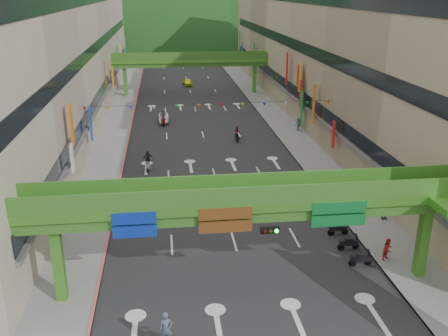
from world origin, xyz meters
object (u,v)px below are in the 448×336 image
Objects in this scene: car_silver at (164,118)px; pedestrian_red at (388,251)px; car_yellow at (187,82)px; overpass_near at (267,214)px; scooter_rider_near at (166,333)px; scooter_rider_mid at (237,133)px.

car_silver is 2.41× the size of pedestrian_red.
car_yellow is 66.37m from pedestrian_red.
scooter_rider_near is (-5.92, -4.38, -4.17)m from overpass_near.
scooter_rider_mid is at bearing -90.40° from car_yellow.
overpass_near reaches higher than car_yellow.
scooter_rider_mid reaches higher than car_yellow.
scooter_rider_mid is 37.03m from car_yellow.
overpass_near is 7.50× the size of car_yellow.
scooter_rider_near is at bearing -100.45° from car_yellow.
overpass_near is at bearing -95.32° from scooter_rider_mid.
scooter_rider_mid is (8.84, 35.80, -0.07)m from scooter_rider_near.
scooter_rider_mid reaches higher than car_silver.
pedestrian_red is at bearing -88.00° from car_yellow.
scooter_rider_near is 1.43× the size of pedestrian_red.
scooter_rider_near is at bearing 172.82° from pedestrian_red.
overpass_near is 7.58× the size of car_silver.
overpass_near is at bearing 163.94° from pedestrian_red.
scooter_rider_near is 72.77m from car_yellow.
car_silver is 27.20m from car_yellow.
overpass_near is 10.27m from pedestrian_red.
car_silver is 41.47m from pedestrian_red.
overpass_near is 68.39m from car_yellow.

